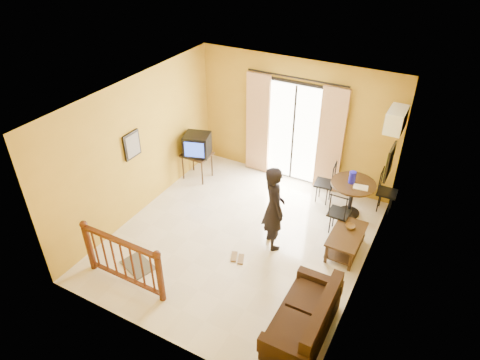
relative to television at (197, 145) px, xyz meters
The scene contains 19 objects.
ground 2.51m from the television, 37.61° to the right, with size 5.00×5.00×0.00m, color beige.
room_shell 2.50m from the television, 37.61° to the right, with size 5.00×5.00×5.00m.
balcony_door 2.14m from the television, 27.97° to the left, with size 2.25×0.14×2.46m.
tv_table 0.33m from the television, behind, with size 0.62×0.52×0.62m.
television is the anchor object (origin of this frame).
picture_left 1.81m from the television, 101.97° to the right, with size 0.05×0.42×0.52m.
dining_table 3.49m from the television, ahead, with size 0.89×0.89×0.74m.
water_jug 3.43m from the television, ahead, with size 0.13×0.13×0.25m, color #1614BD.
serving_tray 3.63m from the television, ahead, with size 0.28×0.18×0.02m, color silver.
dining_chairs 3.56m from the television, ahead, with size 1.66×1.53×0.95m.
air_conditioner 4.19m from the television, ahead, with size 0.31×0.60×0.40m.
botanical_print 4.16m from the television, ahead, with size 0.05×0.50×0.60m.
coffee_table 3.86m from the television, 12.78° to the right, with size 0.54×0.97×0.43m.
bowl 3.80m from the television, 10.22° to the right, with size 0.18×0.18×0.06m, color brown.
sofa 4.73m from the television, 37.55° to the right, with size 0.73×1.57×0.75m.
standing_person 2.77m from the television, 27.53° to the right, with size 0.61×0.40×1.67m, color black.
stair_balustrade 3.43m from the television, 77.86° to the right, with size 1.63×0.13×1.04m.
doormat 3.13m from the television, 78.16° to the right, with size 0.60×0.40×0.02m, color #4F4B3F.
sandals 2.97m from the television, 43.05° to the right, with size 0.33×0.27×0.03m.
Camera 1 is at (2.95, -5.48, 5.41)m, focal length 32.00 mm.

